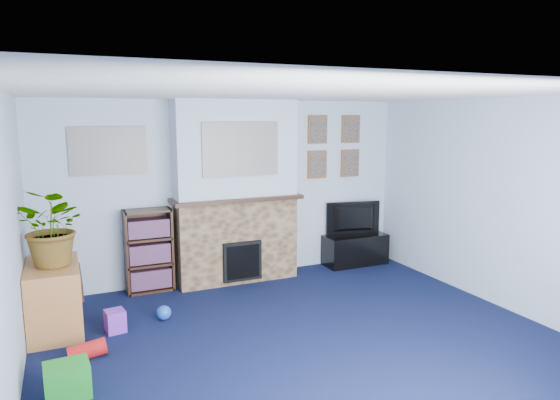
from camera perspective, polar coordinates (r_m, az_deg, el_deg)
name	(u,v)px	position (r m, az deg, el deg)	size (l,w,h in m)	color
floor	(305,342)	(5.11, 2.89, -15.87)	(5.00, 4.50, 0.01)	#0E1435
ceiling	(307,93)	(4.62, 3.15, 12.12)	(5.00, 4.50, 0.01)	white
wall_back	(231,190)	(6.77, -5.60, 1.11)	(5.00, 0.04, 2.40)	silver
wall_front	(495,304)	(2.97, 23.36, -10.84)	(5.00, 0.04, 2.40)	silver
wall_left	(7,251)	(4.25, -28.79, -5.17)	(0.04, 4.50, 2.40)	silver
wall_right	(501,204)	(6.24, 23.97, -0.41)	(0.04, 4.50, 2.40)	silver
chimney_breast	(236,194)	(6.58, -5.04, 0.73)	(1.72, 0.50, 2.40)	brown
collage_main	(241,149)	(6.32, -4.50, 5.81)	(1.00, 0.03, 0.68)	gray
collage_left	(108,151)	(6.38, -19.03, 5.35)	(0.90, 0.03, 0.58)	gray
portrait_tl	(318,130)	(7.19, 4.32, 8.03)	(0.30, 0.03, 0.40)	brown
portrait_tr	(351,129)	(7.47, 8.08, 8.02)	(0.30, 0.03, 0.40)	brown
portrait_bl	(317,165)	(7.22, 4.27, 4.06)	(0.30, 0.03, 0.40)	brown
portrait_br	(350,163)	(7.50, 7.99, 4.20)	(0.30, 0.03, 0.40)	brown
tv_stand	(355,249)	(7.56, 8.57, -5.61)	(0.95, 0.40, 0.45)	black
television	(355,219)	(7.47, 8.58, -2.13)	(0.84, 0.11, 0.48)	black
bookshelf	(149,252)	(6.51, -14.76, -5.79)	(0.58, 0.28, 1.05)	#321C12
sideboard	(54,298)	(5.70, -24.39, -10.17)	(0.51, 0.91, 0.71)	#BD743C
potted_plant	(54,227)	(5.46, -24.42, -2.81)	(0.72, 0.62, 0.80)	#26661E
mantel_clock	(237,191)	(6.53, -4.96, 0.98)	(0.10, 0.06, 0.14)	gold
mantel_candle	(256,189)	(6.62, -2.78, 1.21)	(0.06, 0.06, 0.18)	#B2BFC6
mantel_teddy	(200,194)	(6.39, -9.18, 0.66)	(0.12, 0.12, 0.12)	gray
mantel_can	(281,189)	(6.76, 0.08, 1.23)	(0.06, 0.06, 0.12)	purple
green_crate	(67,380)	(4.51, -23.14, -18.35)	(0.34, 0.27, 0.27)	#198C26
toy_ball	(164,312)	(5.70, -13.13, -12.34)	(0.16, 0.16, 0.16)	blue
toy_block	(115,321)	(5.54, -18.31, -13.04)	(0.19, 0.19, 0.23)	purple
toy_tube	(88,351)	(5.09, -21.11, -15.76)	(0.16, 0.16, 0.33)	red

